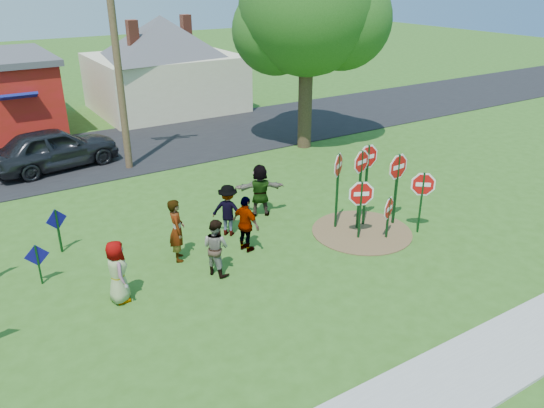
{
  "coord_description": "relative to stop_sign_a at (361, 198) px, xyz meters",
  "views": [
    {
      "loc": [
        -6.07,
        -12.36,
        7.7
      ],
      "look_at": [
        1.98,
        0.43,
        1.04
      ],
      "focal_mm": 35.0,
      "sensor_mm": 36.0,
      "label": 1
    }
  ],
  "objects": [
    {
      "name": "ground",
      "position": [
        -4.12,
        1.27,
        -1.37
      ],
      "size": [
        120.0,
        120.0,
        0.0
      ],
      "primitive_type": "plane",
      "color": "#2F5819",
      "rests_on": "ground"
    },
    {
      "name": "road",
      "position": [
        -4.12,
        12.77,
        -1.35
      ],
      "size": [
        120.0,
        7.5,
        0.04
      ],
      "primitive_type": "cube",
      "color": "black",
      "rests_on": "ground"
    },
    {
      "name": "dirt_patch",
      "position": [
        0.38,
        0.27,
        -1.36
      ],
      "size": [
        3.2,
        3.2,
        0.03
      ],
      "primitive_type": "cylinder",
      "color": "brown",
      "rests_on": "ground"
    },
    {
      "name": "cream_house",
      "position": [
        1.38,
        19.27,
        1.55
      ],
      "size": [
        9.4,
        9.4,
        6.5
      ],
      "color": "beige",
      "rests_on": "ground"
    },
    {
      "name": "stop_sign_a",
      "position": [
        0.0,
        0.0,
        0.0
      ],
      "size": [
        0.96,
        0.49,
        2.05
      ],
      "rotation": [
        0.0,
        0.0,
        -0.46
      ],
      "color": "#0E3616",
      "rests_on": "ground"
    },
    {
      "name": "stop_sign_b",
      "position": [
        0.41,
        0.55,
        0.66
      ],
      "size": [
        0.97,
        0.24,
        2.79
      ],
      "rotation": [
        0.0,
        0.0,
        0.23
      ],
      "color": "#0E3616",
      "rests_on": "ground"
    },
    {
      "name": "stop_sign_c",
      "position": [
        0.77,
        0.65,
        0.67
      ],
      "size": [
        1.06,
        0.07,
        2.89
      ],
      "rotation": [
        0.0,
        0.0,
        0.0
      ],
      "color": "#0E3616",
      "rests_on": "ground"
    },
    {
      "name": "stop_sign_d",
      "position": [
        1.65,
        0.19,
        0.45
      ],
      "size": [
        1.14,
        0.13,
        2.57
      ],
      "rotation": [
        0.0,
        0.0,
        0.1
      ],
      "color": "#0E3616",
      "rests_on": "ground"
    },
    {
      "name": "stop_sign_e",
      "position": [
        0.75,
        -0.46,
        -0.42
      ],
      "size": [
        0.88,
        0.42,
        1.51
      ],
      "rotation": [
        0.0,
        0.0,
        0.44
      ],
      "color": "#0E3616",
      "rests_on": "ground"
    },
    {
      "name": "stop_sign_f",
      "position": [
        1.9,
        -0.69,
        0.14
      ],
      "size": [
        0.82,
        0.66,
        2.17
      ],
      "rotation": [
        0.0,
        0.0,
        -0.68
      ],
      "color": "#0E3616",
      "rests_on": "ground"
    },
    {
      "name": "stop_sign_g",
      "position": [
        -0.14,
        0.98,
        0.5
      ],
      "size": [
        0.88,
        0.57,
        2.67
      ],
      "rotation": [
        0.0,
        0.0,
        0.57
      ],
      "color": "#0E3616",
      "rests_on": "ground"
    },
    {
      "name": "blue_diamond_b",
      "position": [
        -8.93,
        2.5,
        -0.65
      ],
      "size": [
        0.63,
        0.06,
        1.17
      ],
      "rotation": [
        0.0,
        0.0,
        -0.04
      ],
      "color": "#0E3616",
      "rests_on": "ground"
    },
    {
      "name": "blue_diamond_d",
      "position": [
        -8.08,
        4.05,
        -0.5
      ],
      "size": [
        0.63,
        0.22,
        1.4
      ],
      "rotation": [
        0.0,
        0.0,
        0.31
      ],
      "color": "#0E3616",
      "rests_on": "ground"
    },
    {
      "name": "person_a",
      "position": [
        -7.39,
        0.6,
        -0.53
      ],
      "size": [
        0.57,
        0.84,
        1.68
      ],
      "primitive_type": "imported",
      "rotation": [
        0.0,
        0.0,
        1.52
      ],
      "color": "#3B4D89",
      "rests_on": "ground"
    },
    {
      "name": "person_b",
      "position": [
        -5.29,
        1.78,
        -0.43
      ],
      "size": [
        0.63,
        0.79,
        1.88
      ],
      "primitive_type": "imported",
      "rotation": [
        0.0,
        0.0,
        1.28
      ],
      "color": "#217A72",
      "rests_on": "ground"
    },
    {
      "name": "person_c",
      "position": [
        -4.71,
        0.48,
        -0.55
      ],
      "size": [
        0.88,
        0.97,
        1.64
      ],
      "primitive_type": "imported",
      "rotation": [
        0.0,
        0.0,
        1.96
      ],
      "color": "#905341",
      "rests_on": "ground"
    },
    {
      "name": "person_d",
      "position": [
        -3.31,
        2.4,
        -0.53
      ],
      "size": [
        1.2,
        1.21,
        1.68
      ],
      "primitive_type": "imported",
      "rotation": [
        0.0,
        0.0,
        2.33
      ],
      "color": "#313137",
      "rests_on": "ground"
    },
    {
      "name": "person_e",
      "position": [
        -3.36,
        1.18,
        -0.5
      ],
      "size": [
        0.69,
        1.1,
        1.75
      ],
      "primitive_type": "imported",
      "rotation": [
        0.0,
        0.0,
        1.85
      ],
      "color": "#4E2954",
      "rests_on": "ground"
    },
    {
      "name": "person_f",
      "position": [
        -1.7,
        3.14,
        -0.46
      ],
      "size": [
        1.76,
        1.15,
        1.82
      ],
      "primitive_type": "imported",
      "rotation": [
        0.0,
        0.0,
        2.74
      ],
      "color": "#1F4E2B",
      "rests_on": "ground"
    },
    {
      "name": "suv",
      "position": [
        -6.58,
        11.69,
        -0.46
      ],
      "size": [
        5.37,
        2.83,
        1.74
      ],
      "primitive_type": "imported",
      "rotation": [
        0.0,
        0.0,
        1.73
      ],
      "color": "#2C2C31",
      "rests_on": "road"
    },
    {
      "name": "utility_pole",
      "position": [
        -3.99,
        10.15,
        3.62
      ],
      "size": [
        2.25,
        0.82,
        9.49
      ],
      "rotation": [
        0.0,
        0.0,
        -0.31
      ],
      "color": "#4C3823",
      "rests_on": "ground"
    },
    {
      "name": "leafy_tree",
      "position": [
        4.22,
        8.66,
        4.62
      ],
      "size": [
        6.55,
        5.97,
        9.3
      ],
      "color": "#382819",
      "rests_on": "ground"
    }
  ]
}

